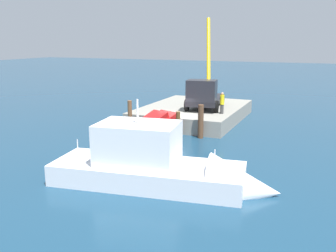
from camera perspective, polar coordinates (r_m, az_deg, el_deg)
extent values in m
plane|color=navy|center=(30.18, 1.01, -0.63)|extent=(200.00, 200.00, 0.00)
cube|color=gray|center=(34.21, 3.98, 2.05)|extent=(11.38, 8.37, 1.25)
cube|color=black|center=(33.22, 5.78, 4.04)|extent=(5.90, 3.31, 0.45)
cube|color=#26262C|center=(31.10, 5.20, 5.48)|extent=(1.90, 2.62, 1.74)
cylinder|color=black|center=(31.16, 7.46, 2.98)|extent=(1.03, 0.44, 1.00)
cylinder|color=black|center=(31.60, 2.92, 3.21)|extent=(1.03, 0.44, 1.00)
cylinder|color=black|center=(34.99, 8.36, 4.06)|extent=(1.03, 0.44, 1.00)
cylinder|color=black|center=(35.38, 4.29, 4.26)|extent=(1.03, 0.44, 1.00)
cylinder|color=#E5B20C|center=(36.67, 6.26, 11.10)|extent=(4.53, 1.94, 6.87)
cube|color=#E5B20C|center=(34.78, 6.27, 5.23)|extent=(1.00, 1.00, 0.50)
cylinder|color=#4C4C19|center=(38.88, 6.11, 10.40)|extent=(0.04, 0.04, 7.78)
cylinder|color=#3F3F3F|center=(30.75, 8.30, 2.60)|extent=(0.28, 0.28, 0.77)
cylinder|color=yellow|center=(30.62, 8.35, 4.03)|extent=(0.34, 0.34, 0.77)
sphere|color=tan|center=(30.55, 8.38, 4.95)|extent=(0.22, 0.22, 0.22)
cube|color=red|center=(28.00, -2.80, -0.49)|extent=(4.87, 3.32, 2.26)
cube|color=red|center=(27.88, -2.79, 0.69)|extent=(2.97, 2.40, 1.36)
cylinder|color=black|center=(26.69, -3.71, -3.14)|extent=(0.85, 0.51, 0.83)
cylinder|color=black|center=(28.01, -6.13, -2.41)|extent=(0.85, 0.51, 0.83)
cylinder|color=black|center=(28.40, 0.83, 0.33)|extent=(0.85, 0.51, 0.83)
cylinder|color=black|center=(29.65, -1.65, 0.87)|extent=(0.85, 0.51, 0.83)
cube|color=white|center=(19.12, -3.14, -8.35)|extent=(4.80, 10.07, 1.79)
cone|color=white|center=(18.31, 11.63, -9.61)|extent=(3.83, 3.86, 3.34)
cube|color=white|center=(18.65, -4.63, -2.66)|extent=(3.26, 4.35, 2.07)
cylinder|color=white|center=(18.28, -4.72, 2.29)|extent=(0.10, 0.10, 1.20)
cylinder|color=silver|center=(17.94, 7.19, -5.16)|extent=(0.06, 0.06, 1.00)
cylinder|color=silver|center=(20.15, -13.74, -3.39)|extent=(0.06, 0.06, 1.00)
cylinder|color=brown|center=(29.71, -5.88, 1.54)|extent=(0.34, 0.34, 2.49)
cylinder|color=brown|center=(29.09, -2.22, 0.64)|extent=(0.33, 0.33, 1.78)
cylinder|color=brown|center=(28.08, 1.56, 0.31)|extent=(0.32, 0.32, 1.90)
cylinder|color=brown|center=(27.56, 5.06, 0.68)|extent=(0.41, 0.41, 2.53)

